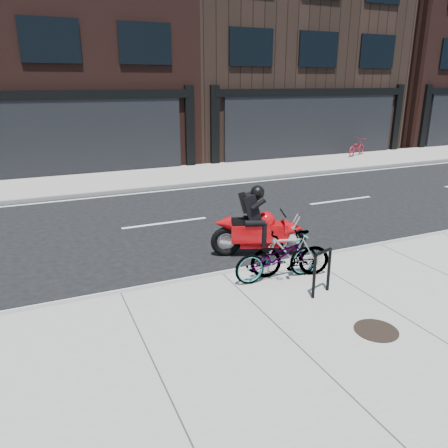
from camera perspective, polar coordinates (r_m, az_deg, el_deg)
name	(u,v)px	position (r m, az deg, el deg)	size (l,w,h in m)	color
ground	(189,247)	(10.39, -4.55, -3.00)	(120.00, 120.00, 0.00)	black
sidewalk_near	(311,362)	(6.38, 11.33, -17.31)	(60.00, 6.00, 0.13)	gray
sidewalk_far	(123,180)	(17.60, -13.05, 5.59)	(60.00, 3.50, 0.13)	gray
building_center	(38,1)	(23.96, -23.11, 25.22)	(12.00, 10.00, 14.50)	black
building_mideast	(267,35)	(27.20, 5.67, 23.31)	(12.00, 10.00, 12.50)	black
building_east	(423,39)	(34.65, 24.59, 21.15)	(10.00, 10.00, 13.00)	black
bike_rack	(322,269)	(7.84, 12.68, -5.72)	(0.47, 0.20, 0.83)	black
bicycle_front	(277,257)	(8.31, 6.95, -4.30)	(0.60, 1.71, 0.90)	gray
bicycle_rear	(290,254)	(8.45, 8.66, -3.88)	(0.44, 1.55, 0.93)	gray
motorcycle	(263,227)	(9.73, 5.12, -0.40)	(2.07, 1.08, 1.61)	black
bicycle_far	(357,147)	(23.62, 16.93, 9.58)	(0.56, 1.61, 0.85)	maroon
manhole_cover	(376,330)	(7.18, 19.25, -12.98)	(0.66, 0.66, 0.01)	black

